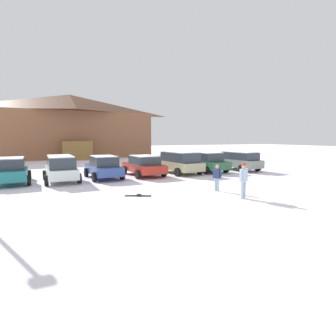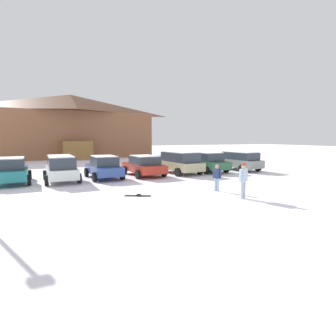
% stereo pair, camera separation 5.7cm
% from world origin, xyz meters
% --- Properties ---
extents(ground, '(160.00, 160.00, 0.00)m').
position_xyz_m(ground, '(0.00, 0.00, 0.00)').
color(ground, white).
extents(ski_lodge, '(22.47, 11.72, 8.93)m').
position_xyz_m(ski_lodge, '(-3.10, 33.64, 4.53)').
color(ski_lodge, brown).
rests_on(ski_lodge, ground).
extents(parked_teal_hatchback, '(2.38, 4.26, 1.63)m').
position_xyz_m(parked_teal_hatchback, '(-8.33, 11.68, 0.82)').
color(parked_teal_hatchback, teal).
rests_on(parked_teal_hatchback, ground).
extents(parked_white_suv, '(2.24, 4.33, 1.68)m').
position_xyz_m(parked_white_suv, '(-5.45, 11.21, 0.90)').
color(parked_white_suv, white).
rests_on(parked_white_suv, ground).
extents(parked_blue_hatchback, '(2.32, 4.28, 1.60)m').
position_xyz_m(parked_blue_hatchback, '(-2.67, 11.44, 0.81)').
color(parked_blue_hatchback, '#324E99').
rests_on(parked_blue_hatchback, ground).
extents(parked_red_sedan, '(2.52, 4.52, 1.53)m').
position_xyz_m(parked_red_sedan, '(0.31, 11.51, 0.78)').
color(parked_red_sedan, '#AF2B1D').
rests_on(parked_red_sedan, ground).
extents(parked_beige_suv, '(2.63, 4.50, 1.75)m').
position_xyz_m(parked_beige_suv, '(3.30, 11.50, 0.94)').
color(parked_beige_suv, tan).
rests_on(parked_beige_suv, ground).
extents(parked_green_coupe, '(2.44, 4.21, 1.64)m').
position_xyz_m(parked_green_coupe, '(5.90, 11.50, 0.83)').
color(parked_green_coupe, '#2C6241').
rests_on(parked_green_coupe, ground).
extents(parked_grey_wagon, '(2.37, 4.20, 1.64)m').
position_xyz_m(parked_grey_wagon, '(8.95, 11.14, 0.88)').
color(parked_grey_wagon, gray).
rests_on(parked_grey_wagon, ground).
extents(skier_teen_in_navy_coat, '(0.32, 0.48, 1.41)m').
position_xyz_m(skier_teen_in_navy_coat, '(2.01, 4.51, 0.79)').
color(skier_teen_in_navy_coat, '#9AB9C7').
rests_on(skier_teen_in_navy_coat, ground).
extents(skier_adult_in_blue_parka, '(0.57, 0.39, 1.67)m').
position_xyz_m(skier_adult_in_blue_parka, '(2.13, 2.56, 0.94)').
color(skier_adult_in_blue_parka, '#9DAFC7').
rests_on(skier_adult_in_blue_parka, ground).
extents(pair_of_skis, '(1.28, 0.87, 0.08)m').
position_xyz_m(pair_of_skis, '(-2.21, 5.08, 0.02)').
color(pair_of_skis, black).
rests_on(pair_of_skis, ground).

